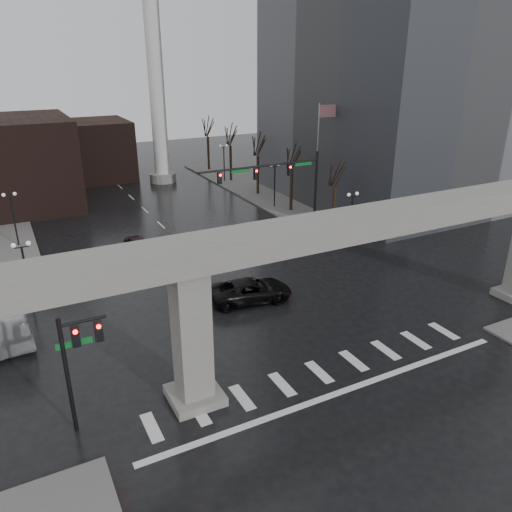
# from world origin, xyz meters

# --- Properties ---
(ground) EXTENTS (160.00, 160.00, 0.00)m
(ground) POSITION_xyz_m (0.00, 0.00, 0.00)
(ground) COLOR black
(ground) RESTS_ON ground
(sidewalk_ne) EXTENTS (28.00, 36.00, 0.15)m
(sidewalk_ne) POSITION_xyz_m (26.00, 36.00, 0.07)
(sidewalk_ne) COLOR #615F5C
(sidewalk_ne) RESTS_ON ground
(elevated_guideway) EXTENTS (48.00, 2.60, 8.70)m
(elevated_guideway) POSITION_xyz_m (1.26, 0.00, 6.88)
(elevated_guideway) COLOR gray
(elevated_guideway) RESTS_ON ground
(office_tower) EXTENTS (22.00, 26.00, 42.00)m
(office_tower) POSITION_xyz_m (28.00, 26.00, 21.00)
(office_tower) COLOR #59595E
(office_tower) RESTS_ON ground
(building_far_mid) EXTENTS (10.00, 10.00, 8.00)m
(building_far_mid) POSITION_xyz_m (-2.00, 52.00, 4.00)
(building_far_mid) COLOR black
(building_far_mid) RESTS_ON ground
(smokestack) EXTENTS (3.60, 3.60, 30.00)m
(smokestack) POSITION_xyz_m (6.00, 46.00, 13.35)
(smokestack) COLOR silver
(smokestack) RESTS_ON ground
(signal_mast_arm) EXTENTS (12.12, 0.43, 8.00)m
(signal_mast_arm) POSITION_xyz_m (8.99, 18.80, 5.83)
(signal_mast_arm) COLOR black
(signal_mast_arm) RESTS_ON ground
(signal_left_pole) EXTENTS (2.30, 0.30, 6.00)m
(signal_left_pole) POSITION_xyz_m (-12.25, 0.50, 4.07)
(signal_left_pole) COLOR black
(signal_left_pole) RESTS_ON ground
(flagpole_assembly) EXTENTS (2.06, 0.12, 12.00)m
(flagpole_assembly) POSITION_xyz_m (15.29, 22.00, 7.53)
(flagpole_assembly) COLOR silver
(flagpole_assembly) RESTS_ON ground
(lamp_right_0) EXTENTS (1.22, 0.32, 5.11)m
(lamp_right_0) POSITION_xyz_m (13.50, 14.00, 3.47)
(lamp_right_0) COLOR black
(lamp_right_0) RESTS_ON ground
(lamp_right_1) EXTENTS (1.22, 0.32, 5.11)m
(lamp_right_1) POSITION_xyz_m (13.50, 28.00, 3.47)
(lamp_right_1) COLOR black
(lamp_right_1) RESTS_ON ground
(lamp_right_2) EXTENTS (1.22, 0.32, 5.11)m
(lamp_right_2) POSITION_xyz_m (13.50, 42.00, 3.47)
(lamp_right_2) COLOR black
(lamp_right_2) RESTS_ON ground
(lamp_left_0) EXTENTS (1.22, 0.32, 5.11)m
(lamp_left_0) POSITION_xyz_m (-13.50, 14.00, 3.47)
(lamp_left_0) COLOR black
(lamp_left_0) RESTS_ON ground
(lamp_left_1) EXTENTS (1.22, 0.32, 5.11)m
(lamp_left_1) POSITION_xyz_m (-13.50, 28.00, 3.47)
(lamp_left_1) COLOR black
(lamp_left_1) RESTS_ON ground
(lamp_left_2) EXTENTS (1.22, 0.32, 5.11)m
(lamp_left_2) POSITION_xyz_m (-13.50, 42.00, 3.47)
(lamp_left_2) COLOR black
(lamp_left_2) RESTS_ON ground
(tree_right_0) EXTENTS (1.09, 1.58, 7.50)m
(tree_right_0) POSITION_xyz_m (14.53, 18.02, 2.79)
(tree_right_0) COLOR black
(tree_right_0) RESTS_ON ground
(tree_right_1) EXTENTS (1.09, 1.61, 7.67)m
(tree_right_1) POSITION_xyz_m (14.53, 26.02, 2.85)
(tree_right_1) COLOR black
(tree_right_1) RESTS_ON ground
(tree_right_2) EXTENTS (1.10, 1.63, 7.85)m
(tree_right_2) POSITION_xyz_m (14.53, 34.02, 2.91)
(tree_right_2) COLOR black
(tree_right_2) RESTS_ON ground
(tree_right_3) EXTENTS (1.11, 1.66, 8.02)m
(tree_right_3) POSITION_xyz_m (14.53, 42.02, 2.98)
(tree_right_3) COLOR black
(tree_right_3) RESTS_ON ground
(tree_right_4) EXTENTS (1.12, 1.69, 8.19)m
(tree_right_4) POSITION_xyz_m (14.53, 50.02, 3.04)
(tree_right_4) COLOR black
(tree_right_4) RESTS_ON ground
(pickup_truck) EXTENTS (6.27, 3.69, 1.64)m
(pickup_truck) POSITION_xyz_m (0.52, 8.47, 0.82)
(pickup_truck) COLOR black
(pickup_truck) RESTS_ON ground
(far_car) EXTENTS (2.11, 4.73, 1.58)m
(far_car) POSITION_xyz_m (-4.16, 20.65, 0.79)
(far_car) COLOR black
(far_car) RESTS_ON ground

